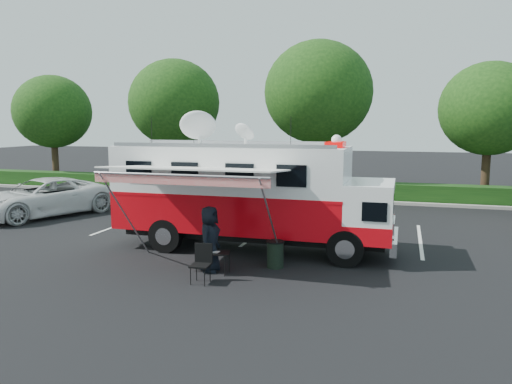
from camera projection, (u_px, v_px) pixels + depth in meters
ground_plane at (252, 250)px, 16.84m from camera, size 120.00×120.00×0.00m
back_border at (338, 109)px, 28.07m from camera, size 60.00×6.14×8.87m
stall_lines at (262, 230)px, 19.83m from camera, size 24.12×5.50×0.01m
command_truck at (249, 194)px, 16.60m from camera, size 9.30×2.56×4.47m
awning at (194, 172)px, 14.18m from camera, size 5.08×2.62×3.07m
white_suv at (43, 216)px, 22.82m from camera, size 5.08×6.83×1.73m
person at (210, 271)px, 14.43m from camera, size 0.62×0.94×1.90m
folding_table at (217, 254)px, 14.11m from camera, size 0.82×0.66×0.62m
folding_chair at (202, 260)px, 13.36m from camera, size 0.53×0.55×1.04m
trash_bin at (275, 254)px, 14.73m from camera, size 0.53×0.53×0.80m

